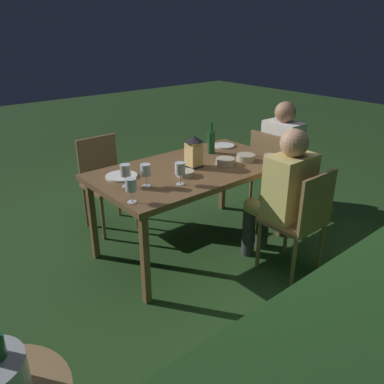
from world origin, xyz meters
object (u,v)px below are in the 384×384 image
person_in_mustard (282,192)px  wine_glass_c (146,171)px  dining_table (192,174)px  wine_glass_a (131,186)px  chair_head_near (272,169)px  bowl_dip (185,173)px  chair_side_right_a (301,218)px  green_bottle_on_table (211,141)px  plate_b (224,146)px  lantern_centerpiece (194,150)px  person_in_cream (285,151)px  plate_a (122,176)px  bowl_olives (225,161)px  chair_side_left_b (105,179)px  wine_glass_b (180,169)px  bowl_bread (246,157)px  bowl_salad (271,157)px  wine_glass_d (125,171)px

person_in_mustard → wine_glass_c: size_ratio=6.80×
dining_table → wine_glass_a: 0.82m
chair_head_near → bowl_dip: chair_head_near is taller
chair_side_right_a → green_bottle_on_table: (-0.02, -1.04, 0.37)m
plate_b → lantern_centerpiece: bearing=23.2°
chair_head_near → plate_b: (0.44, -0.26, 0.27)m
dining_table → person_in_cream: 1.26m
chair_head_near → plate_a: (1.63, -0.18, 0.27)m
chair_head_near → bowl_olives: (0.81, 0.13, 0.29)m
green_bottle_on_table → bowl_dip: 0.64m
chair_side_left_b → chair_head_near: 1.67m
wine_glass_b → wine_glass_a: bearing=5.3°
chair_side_right_a → bowl_bread: size_ratio=5.38×
dining_table → bowl_bread: bearing=160.6°
chair_head_near → chair_side_right_a: same height
bowl_salad → chair_side_left_b: bearing=-48.3°
bowl_bread → wine_glass_d: bearing=-8.0°
wine_glass_b → wine_glass_d: 0.39m
plate_a → dining_table: bearing=162.4°
plate_b → bowl_dip: bearing=25.6°
wine_glass_a → wine_glass_b: (-0.44, -0.04, 0.00)m
chair_head_near → green_bottle_on_table: green_bottle_on_table is taller
green_bottle_on_table → person_in_mustard: bearing=88.8°
wine_glass_d → plate_a: 0.23m
green_bottle_on_table → bowl_salad: 0.56m
lantern_centerpiece → green_bottle_on_table: bearing=-153.1°
person_in_cream → chair_side_right_a: size_ratio=1.32×
wine_glass_c → plate_a: wine_glass_c is taller
wine_glass_b → bowl_dip: bearing=-141.6°
bowl_bread → bowl_salad: size_ratio=1.33×
lantern_centerpiece → person_in_mustard: bearing=118.3°
person_in_mustard → lantern_centerpiece: 0.79m
plate_a → bowl_bread: bearing=161.6°
bowl_olives → bowl_bread: (-0.21, 0.04, 0.00)m
green_bottle_on_table → bowl_olives: (0.13, 0.31, -0.08)m
chair_side_right_a → lantern_centerpiece: (0.35, -0.85, 0.41)m
wine_glass_d → plate_a: (-0.07, -0.19, -0.11)m
green_bottle_on_table → plate_a: green_bottle_on_table is taller
wine_glass_a → green_bottle_on_table: bearing=-158.0°
chair_head_near → lantern_centerpiece: size_ratio=3.28×
chair_side_right_a → lantern_centerpiece: lantern_centerpiece is taller
dining_table → chair_side_right_a: 0.95m
chair_side_right_a → lantern_centerpiece: size_ratio=3.28×
lantern_centerpiece → bowl_olives: bearing=152.5°
bowl_olives → bowl_bread: bearing=169.4°
dining_table → green_bottle_on_table: bearing=-154.1°
person_in_mustard → wine_glass_d: person_in_mustard is taller
chair_head_near → wine_glass_d: 1.75m
plate_a → wine_glass_d: bearing=69.2°
green_bottle_on_table → bowl_salad: size_ratio=2.39×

